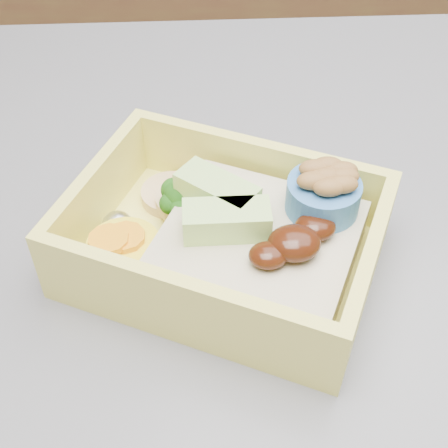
{
  "coord_description": "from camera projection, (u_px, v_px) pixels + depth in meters",
  "views": [
    {
      "loc": [
        -0.1,
        -0.28,
        1.23
      ],
      "look_at": [
        -0.09,
        -0.01,
        0.96
      ],
      "focal_mm": 50.0,
      "sensor_mm": 36.0,
      "label": 1
    }
  ],
  "objects": [
    {
      "name": "bento_box",
      "position": [
        235.0,
        238.0,
        0.39
      ],
      "size": [
        0.22,
        0.2,
        0.07
      ],
      "rotation": [
        0.0,
        0.0,
        -0.43
      ],
      "color": "#EFE662",
      "rests_on": "island"
    }
  ]
}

